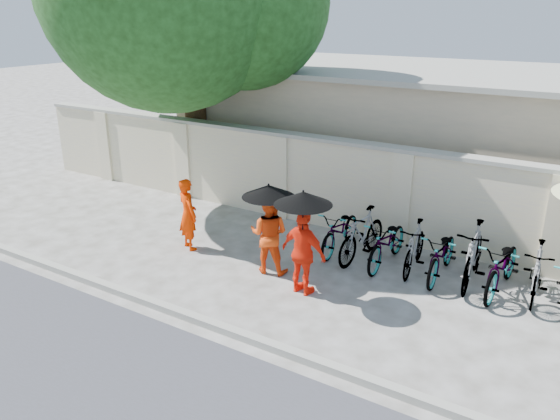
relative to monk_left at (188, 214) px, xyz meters
The scene contains 17 objects.
ground 1.90m from the monk_left, 16.71° to the right, with size 80.00×80.00×0.00m, color #B0AFAD.
kerb 2.84m from the monk_left, 52.94° to the right, with size 40.00×0.16×0.12m, color #98988D.
compound_wall 3.80m from the monk_left, 45.44° to the left, with size 20.00×0.30×2.00m, color beige.
building_behind 7.51m from the monk_left, 60.62° to the left, with size 14.00×6.00×3.20m, color #BEAB8B.
monk_left is the anchor object (origin of this frame).
monk_center 2.02m from the monk_left, ahead, with size 0.75×0.59×1.55m, color #FF4B10.
parasol_center 2.26m from the monk_left, ahead, with size 0.99×0.99×0.90m.
monk_right 3.03m from the monk_left, ahead, with size 0.91×0.38×1.56m, color #F8270C.
parasol_right 3.24m from the monk_left, ahead, with size 1.00×1.00×1.05m.
bike_0 3.19m from the monk_left, 29.30° to the left, with size 0.60×1.73×0.91m, color gray.
bike_1 3.60m from the monk_left, 23.16° to the left, with size 0.50×1.75×1.05m, color gray.
bike_2 4.11m from the monk_left, 20.48° to the left, with size 0.62×1.79×0.94m, color gray.
bike_3 4.62m from the monk_left, 18.46° to the left, with size 0.46×1.61×0.97m, color gray.
bike_4 5.14m from the monk_left, 16.60° to the left, with size 0.61×1.76×0.92m, color gray.
bike_5 5.66m from the monk_left, 15.61° to the left, with size 0.53×1.89×1.14m, color gray.
bike_6 6.17m from the monk_left, 13.61° to the left, with size 0.66×1.88×0.99m, color gray.
bike_7 6.71m from the monk_left, 13.41° to the left, with size 0.46×1.64×0.98m, color gray.
Camera 1 is at (5.53, -7.51, 4.77)m, focal length 35.00 mm.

